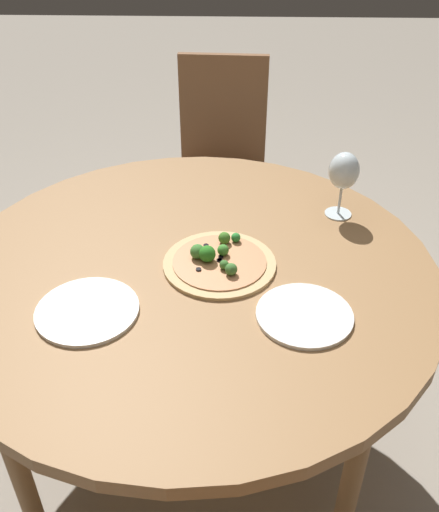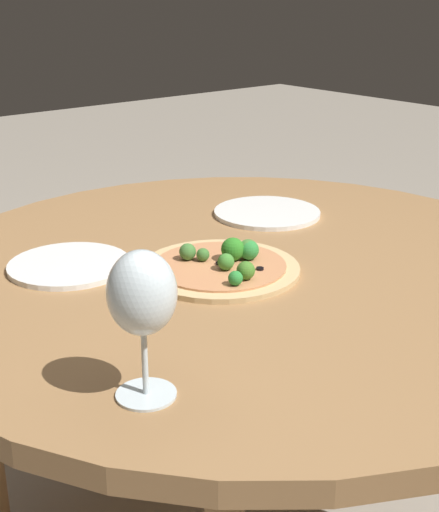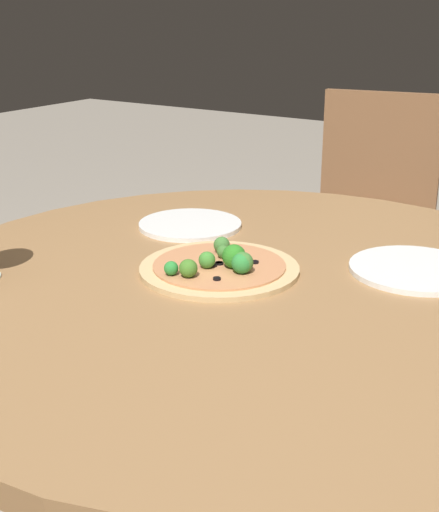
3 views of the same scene
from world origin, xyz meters
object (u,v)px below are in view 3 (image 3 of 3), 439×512
object	(u,v)px
chair	(368,235)
plate_near	(190,225)
pizza	(221,266)
plate_far	(416,269)

from	to	relation	value
chair	plate_near	bearing A→B (deg)	-106.03
pizza	plate_near	xyz separation A→B (m)	(0.21, -0.20, -0.01)
plate_near	plate_far	size ratio (longest dim) A/B	0.93
plate_near	plate_far	world-z (taller)	same
chair	pizza	distance (m)	1.09
pizza	chair	bearing A→B (deg)	-83.60
pizza	plate_far	xyz separation A→B (m)	(-0.30, -0.20, -0.01)
pizza	plate_near	world-z (taller)	pizza
plate_near	plate_far	bearing A→B (deg)	179.99
chair	plate_far	size ratio (longest dim) A/B	3.89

